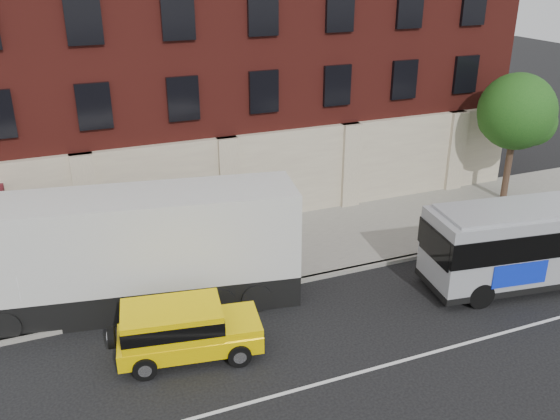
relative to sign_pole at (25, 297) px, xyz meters
name	(u,v)px	position (x,y,z in m)	size (l,w,h in m)	color
ground	(356,386)	(8.50, -6.15, -1.45)	(120.00, 120.00, 0.00)	black
sidewalk	(251,251)	(8.50, 2.85, -1.38)	(60.00, 6.00, 0.15)	gray
kerb	(278,285)	(8.50, -0.15, -1.38)	(60.00, 0.25, 0.15)	gray
lane_line	(348,376)	(8.50, -5.65, -1.45)	(60.00, 0.12, 0.01)	silver
building	(192,40)	(8.49, 10.77, 6.13)	(30.00, 12.10, 15.00)	#5A1A15
sign_pole	(25,297)	(0.00, 0.00, 0.00)	(0.30, 0.20, 2.50)	slate
street_tree	(517,114)	(22.04, 3.34, 2.96)	(3.60, 3.60, 6.20)	#3D2A1E
yellow_suv	(182,328)	(4.29, -2.87, -0.45)	(4.67, 2.53, 1.74)	#F3CA00
shipping_container	(113,255)	(2.83, 0.65, 0.60)	(12.72, 4.66, 4.16)	black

